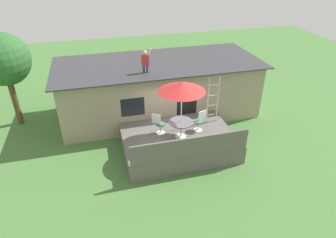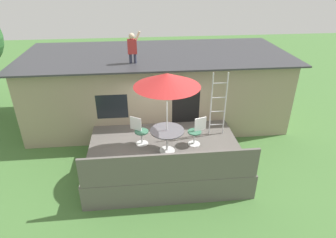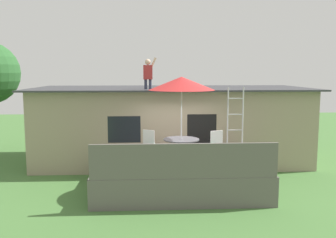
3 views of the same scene
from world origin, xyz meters
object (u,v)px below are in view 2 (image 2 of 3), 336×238
(patio_chair_left, at_px, (140,131))
(patio_chair_right, at_px, (197,131))
(patio_umbrella, at_px, (167,80))
(step_ladder, at_px, (218,105))
(patio_table, at_px, (167,135))
(person_figure, at_px, (132,46))

(patio_chair_left, bearing_deg, patio_chair_right, 25.42)
(patio_umbrella, distance_m, patio_chair_right, 2.15)
(patio_umbrella, relative_size, step_ladder, 1.15)
(patio_table, xyz_separation_m, patio_chair_left, (-0.83, 0.52, -0.13))
(person_figure, height_order, patio_chair_right, person_figure)
(patio_umbrella, bearing_deg, step_ladder, 26.48)
(patio_umbrella, xyz_separation_m, patio_chair_left, (-0.83, 0.52, -1.89))
(patio_table, distance_m, patio_umbrella, 1.76)
(patio_table, height_order, step_ladder, step_ladder)
(step_ladder, bearing_deg, patio_table, -153.52)
(patio_table, relative_size, patio_umbrella, 0.41)
(patio_umbrella, xyz_separation_m, person_figure, (-0.94, 2.60, 0.33))
(person_figure, bearing_deg, patio_table, -70.00)
(step_ladder, xyz_separation_m, patio_chair_left, (-2.62, -0.37, -0.64))
(person_figure, bearing_deg, patio_chair_right, -49.92)
(step_ladder, relative_size, person_figure, 1.98)
(patio_table, bearing_deg, person_figure, 110.00)
(step_ladder, relative_size, patio_chair_left, 2.39)
(patio_table, relative_size, patio_chair_right, 1.13)
(patio_umbrella, height_order, patio_chair_left, patio_umbrella)
(step_ladder, bearing_deg, patio_chair_right, -144.44)
(patio_chair_left, bearing_deg, person_figure, 125.07)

